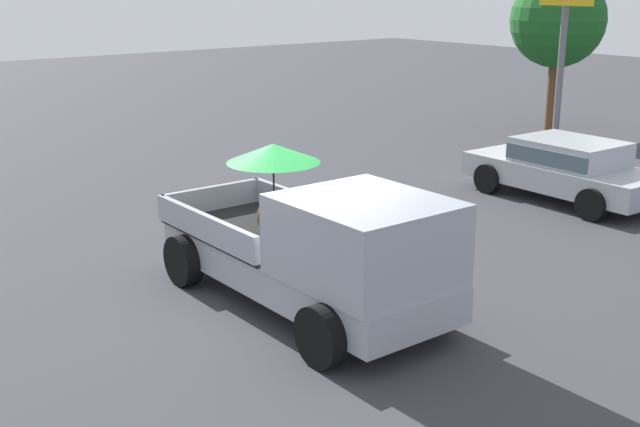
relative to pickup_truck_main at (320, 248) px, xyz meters
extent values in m
plane|color=#38383D|center=(-0.44, 0.00, -0.98)|extent=(80.00, 80.00, 0.00)
cylinder|color=black|center=(1.32, 0.96, -0.58)|extent=(0.80, 0.29, 0.80)
cylinder|color=black|center=(1.30, -1.00, -0.58)|extent=(0.80, 0.29, 0.80)
cylinder|color=black|center=(-2.18, 1.00, -0.58)|extent=(0.80, 0.29, 0.80)
cylinder|color=black|center=(-2.20, -0.96, -0.58)|extent=(0.80, 0.29, 0.80)
cube|color=#9EA3AD|center=(-0.44, 0.00, -0.41)|extent=(5.02, 1.86, 0.50)
cube|color=#9EA3AD|center=(0.96, -0.02, 0.38)|extent=(2.12, 1.89, 1.08)
cube|color=#4C606B|center=(1.96, -0.03, 0.58)|extent=(0.08, 1.72, 0.64)
cube|color=black|center=(-1.59, 0.02, -0.13)|extent=(2.82, 1.87, 0.06)
cube|color=#9EA3AD|center=(-1.58, 0.94, 0.10)|extent=(2.80, 0.13, 0.40)
cube|color=#9EA3AD|center=(-1.60, -0.90, 0.10)|extent=(2.80, 0.13, 0.40)
cube|color=#9EA3AD|center=(-2.94, 0.03, 0.10)|extent=(0.12, 1.84, 0.40)
ellipsoid|color=#472D19|center=(-1.14, -0.01, 0.16)|extent=(0.68, 0.33, 0.52)
sphere|color=#472D19|center=(-0.84, -0.01, 0.48)|extent=(0.28, 0.28, 0.28)
cone|color=#472D19|center=(-0.84, 0.07, 0.62)|extent=(0.09, 0.09, 0.12)
cone|color=#472D19|center=(-0.84, -0.09, 0.62)|extent=(0.09, 0.09, 0.12)
cylinder|color=black|center=(-1.22, 0.09, 0.47)|extent=(0.03, 0.03, 1.14)
cone|color=#19722D|center=(-1.22, 0.09, 1.14)|extent=(1.42, 1.42, 0.28)
cylinder|color=black|center=(-2.96, 7.14, -0.65)|extent=(0.67, 0.24, 0.66)
cylinder|color=black|center=(-2.90, 8.90, -0.65)|extent=(0.67, 0.24, 0.66)
cylinder|color=black|center=(-0.26, 7.06, -0.65)|extent=(0.67, 0.24, 0.66)
cube|color=#ADB2B7|center=(-1.58, 7.98, -0.43)|extent=(4.35, 1.89, 0.52)
cube|color=#ADB2B7|center=(-1.48, 7.97, 0.07)|extent=(2.15, 1.66, 0.56)
cube|color=#4C606B|center=(-1.48, 7.97, 0.07)|extent=(2.09, 1.74, 0.32)
cylinder|color=#59595B|center=(-3.11, 9.73, 1.02)|extent=(0.16, 0.16, 4.01)
cylinder|color=brown|center=(-6.66, 14.46, 0.23)|extent=(0.32, 0.32, 2.43)
sphere|color=#19561E|center=(-6.66, 14.46, 2.45)|extent=(2.86, 2.86, 2.86)
camera|label=1|loc=(8.35, -6.63, 3.61)|focal=45.20mm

